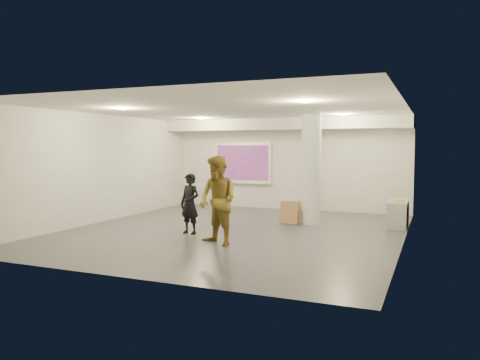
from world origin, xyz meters
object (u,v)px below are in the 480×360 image
at_px(woman, 190,204).
at_px(man, 218,201).
at_px(projection_screen, 243,163).
at_px(column, 311,169).
at_px(credenza, 398,214).

relative_size(woman, man, 0.77).
height_order(projection_screen, man, projection_screen).
xyz_separation_m(column, man, (-1.15, -3.45, -0.55)).
distance_m(column, projection_screen, 4.08).
bearing_deg(projection_screen, column, -40.56).
bearing_deg(man, projection_screen, 131.26).
distance_m(credenza, woman, 5.46).
bearing_deg(credenza, man, -130.60).
relative_size(projection_screen, woman, 1.44).
relative_size(column, credenza, 2.57).
xyz_separation_m(woman, man, (1.18, -0.91, 0.22)).
bearing_deg(credenza, woman, -146.45).
height_order(projection_screen, woman, projection_screen).
relative_size(credenza, man, 0.61).
relative_size(projection_screen, credenza, 1.80).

